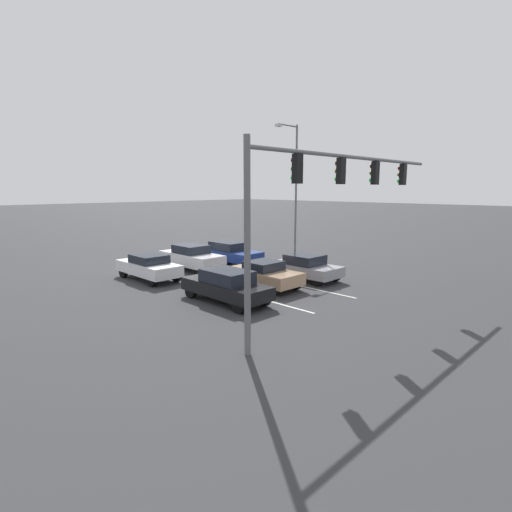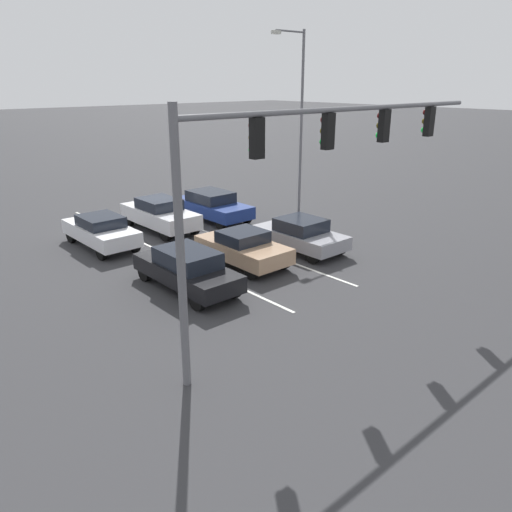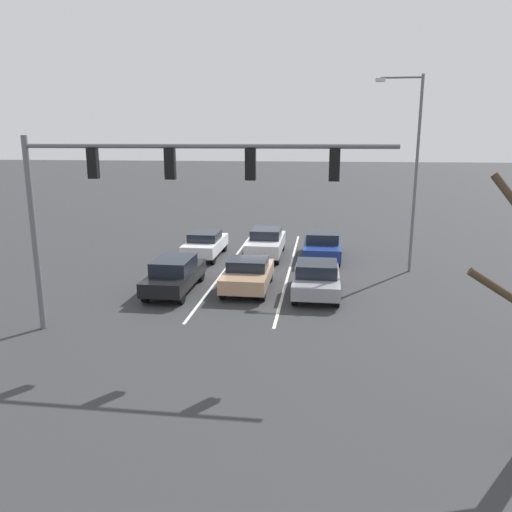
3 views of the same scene
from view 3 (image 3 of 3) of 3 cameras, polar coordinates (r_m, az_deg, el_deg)
ground_plane at (r=28.17m, az=0.97°, el=0.02°), size 240.00×240.00×0.00m
lane_stripe_left_divider at (r=25.61m, az=3.91°, el=-1.35°), size 0.12×17.00×0.01m
lane_stripe_center_divider at (r=26.01m, az=-3.21°, el=-1.11°), size 0.12×17.00×0.01m
car_gray_leftlane_front at (r=21.21m, az=6.93°, el=-2.51°), size 1.92×4.12×1.41m
car_black_rightlane_front at (r=21.77m, az=-9.28°, el=-2.03°), size 1.72×4.52×1.48m
car_tan_midlane_front at (r=21.74m, az=-0.94°, el=-2.07°), size 1.90×4.02×1.38m
car_white_rightlane_second at (r=27.86m, az=-5.81°, el=1.40°), size 1.76×4.32×1.43m
car_navy_leftlane_second at (r=27.65m, az=7.58°, el=1.29°), size 1.94×4.73×1.49m
car_silver_midlane_second at (r=27.86m, az=1.17°, el=1.59°), size 1.82×4.66×1.58m
traffic_signal_gantry at (r=16.23m, az=-11.90°, el=8.18°), size 11.81×0.37×6.57m
street_lamp_left_shoulder at (r=25.25m, az=17.41°, el=10.15°), size 2.20×0.24×9.35m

